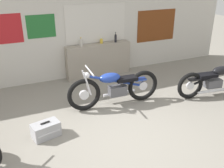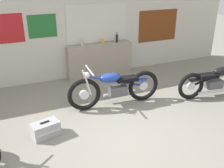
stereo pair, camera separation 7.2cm
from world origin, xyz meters
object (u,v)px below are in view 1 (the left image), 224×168
at_px(bottle_left_center, 101,41).
at_px(hard_case_silver, 46,130).
at_px(bottle_center, 116,38).
at_px(bottle_leftmost, 81,42).
at_px(motorcycle_black, 216,80).
at_px(motorcycle_blue, 115,87).

relative_size(bottle_left_center, hard_case_silver, 0.30).
distance_m(bottle_left_center, bottle_center, 0.43).
relative_size(bottle_leftmost, bottle_center, 0.85).
bearing_deg(bottle_center, motorcycle_black, -55.84).
distance_m(motorcycle_blue, hard_case_silver, 1.82).
height_order(bottle_leftmost, bottle_left_center, bottle_leftmost).
relative_size(motorcycle_blue, hard_case_silver, 3.92).
height_order(bottle_center, hard_case_silver, bottle_center).
bearing_deg(bottle_leftmost, motorcycle_blue, -84.63).
xyz_separation_m(bottle_left_center, hard_case_silver, (-2.13, -2.52, -0.87)).
xyz_separation_m(bottle_center, hard_case_silver, (-2.55, -2.47, -0.92)).
height_order(bottle_left_center, hard_case_silver, bottle_left_center).
height_order(bottle_center, motorcycle_blue, bottle_center).
relative_size(motorcycle_blue, motorcycle_black, 1.04).
height_order(bottle_left_center, motorcycle_black, bottle_left_center).
height_order(bottle_leftmost, motorcycle_black, bottle_leftmost).
xyz_separation_m(motorcycle_blue, motorcycle_black, (2.48, -0.53, -0.03)).
bearing_deg(hard_case_silver, bottle_left_center, 49.76).
height_order(bottle_leftmost, bottle_center, bottle_center).
bearing_deg(hard_case_silver, motorcycle_black, 1.28).
relative_size(bottle_leftmost, hard_case_silver, 0.44).
distance_m(bottle_leftmost, bottle_center, 1.04).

